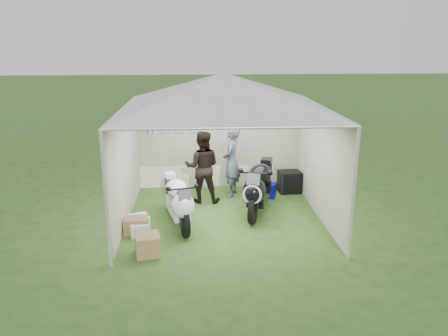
{
  "coord_description": "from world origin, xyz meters",
  "views": [
    {
      "loc": [
        -0.55,
        -8.58,
        3.6
      ],
      "look_at": [
        0.02,
        0.35,
        0.97
      ],
      "focal_mm": 35.0,
      "sensor_mm": 36.0,
      "label": 1
    }
  ],
  "objects": [
    {
      "name": "crate_0",
      "position": [
        -1.75,
        -0.6,
        0.15
      ],
      "size": [
        0.55,
        0.49,
        0.3
      ],
      "primitive_type": "cube",
      "rotation": [
        0.0,
        0.0,
        0.37
      ],
      "color": "silver",
      "rests_on": "ground"
    },
    {
      "name": "equipment_box",
      "position": [
        1.7,
        1.46,
        0.26
      ],
      "size": [
        0.56,
        0.46,
        0.53
      ],
      "primitive_type": "cube",
      "rotation": [
        0.0,
        0.0,
        0.07
      ],
      "color": "black",
      "rests_on": "ground"
    },
    {
      "name": "ground",
      "position": [
        0.0,
        0.0,
        0.0
      ],
      "size": [
        80.0,
        80.0,
        0.0
      ],
      "primitive_type": "plane",
      "color": "#2C4A1C",
      "rests_on": "ground"
    },
    {
      "name": "motorcycle_white",
      "position": [
        -0.94,
        -0.38,
        0.53
      ],
      "size": [
        0.73,
        1.89,
        0.94
      ],
      "rotation": [
        0.0,
        0.0,
        0.24
      ],
      "color": "black",
      "rests_on": "ground"
    },
    {
      "name": "motorcycle_black",
      "position": [
        0.77,
        0.21,
        0.59
      ],
      "size": [
        0.96,
        2.08,
        1.06
      ],
      "rotation": [
        0.0,
        0.0,
        -0.32
      ],
      "color": "black",
      "rests_on": "ground"
    },
    {
      "name": "crate_3",
      "position": [
        -1.75,
        -0.7,
        0.16
      ],
      "size": [
        0.47,
        0.34,
        0.31
      ],
      "primitive_type": "cube",
      "rotation": [
        0.0,
        0.0,
        0.02
      ],
      "color": "brown",
      "rests_on": "ground"
    },
    {
      "name": "person_blue_jacket",
      "position": [
        0.26,
        1.33,
        0.85
      ],
      "size": [
        0.57,
        0.71,
        1.69
      ],
      "primitive_type": "imported",
      "rotation": [
        0.0,
        0.0,
        -1.86
      ],
      "color": "slate",
      "rests_on": "ground"
    },
    {
      "name": "paddock_stand",
      "position": [
        1.07,
        1.14,
        0.17
      ],
      "size": [
        0.53,
        0.42,
        0.35
      ],
      "primitive_type": "cube",
      "rotation": [
        0.0,
        0.0,
        -0.32
      ],
      "color": "#0F12B3",
      "rests_on": "ground"
    },
    {
      "name": "crate_1",
      "position": [
        -1.43,
        -1.63,
        0.19
      ],
      "size": [
        0.49,
        0.49,
        0.37
      ],
      "primitive_type": "cube",
      "rotation": [
        0.0,
        0.0,
        0.19
      ],
      "color": "olive",
      "rests_on": "ground"
    },
    {
      "name": "canopy_tent",
      "position": [
        -0.0,
        0.03,
        2.58
      ],
      "size": [
        5.66,
        5.66,
        3.0
      ],
      "color": "silver",
      "rests_on": "ground"
    },
    {
      "name": "crate_2",
      "position": [
        -1.67,
        -0.83,
        0.12
      ],
      "size": [
        0.37,
        0.33,
        0.24
      ],
      "primitive_type": "cube",
      "rotation": [
        0.0,
        0.0,
        0.17
      ],
      "color": "#B7BBC0",
      "rests_on": "ground"
    },
    {
      "name": "person_dark_jacket",
      "position": [
        -0.43,
        0.95,
        0.83
      ],
      "size": [
        0.87,
        0.71,
        1.66
      ],
      "primitive_type": "imported",
      "rotation": [
        0.0,
        0.0,
        3.04
      ],
      "color": "black",
      "rests_on": "ground"
    }
  ]
}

